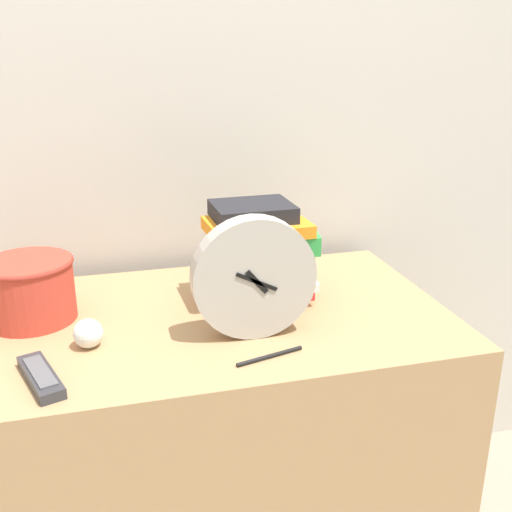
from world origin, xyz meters
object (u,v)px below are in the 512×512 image
book_stack (259,254)px  tv_remote (41,377)px  basket (29,288)px  desk_clock (254,278)px  crumpled_paper_ball (88,333)px  pen (270,356)px

book_stack → tv_remote: book_stack is taller
basket → tv_remote: bearing=-82.6°
tv_remote → desk_clock: bearing=11.2°
tv_remote → crumpled_paper_ball: crumpled_paper_ball is taller
desk_clock → tv_remote: desk_clock is taller
basket → desk_clock: bearing=-23.5°
desk_clock → pen: desk_clock is taller
crumpled_paper_ball → pen: size_ratio=0.42×
tv_remote → pen: 0.41m
basket → crumpled_paper_ball: size_ratio=3.34×
desk_clock → pen: (0.00, -0.10, -0.12)m
book_stack → crumpled_paper_ball: 0.42m
desk_clock → basket: 0.49m
basket → crumpled_paper_ball: (0.12, -0.16, -0.04)m
desk_clock → tv_remote: 0.43m
basket → pen: (0.45, -0.30, -0.07)m
book_stack → tv_remote: size_ratio=1.66×
book_stack → pen: bearing=-100.7°
desk_clock → crumpled_paper_ball: desk_clock is taller
basket → pen: basket is taller
book_stack → basket: (-0.50, 0.02, -0.04)m
tv_remote → pen: size_ratio=1.19×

